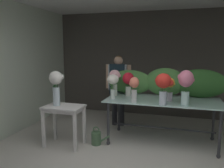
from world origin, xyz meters
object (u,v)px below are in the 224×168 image
Objects in this scene: vase_rosy_lilies at (186,84)px; vase_white_roses_tall at (56,84)px; vase_scarlet_hydrangea at (164,85)px; vase_sunset_freesia at (170,87)px; display_table_glass at (163,106)px; vase_crimson_dahlias at (129,81)px; side_table_white at (64,112)px; florist at (118,83)px; vase_coral_snapdragons at (134,88)px; vase_ivory_ranunculus at (113,83)px; vase_blush_peonies at (115,79)px; watering_can at (96,138)px.

vase_white_roses_tall is at bearing -172.48° from vase_rosy_lilies.
vase_scarlet_hydrangea reaches higher than vase_sunset_freesia.
vase_crimson_dahlias is (-0.69, 0.15, 0.41)m from display_table_glass.
florist is (0.65, 1.38, 0.36)m from side_table_white.
vase_coral_snapdragons is 0.47m from vase_ivory_ranunculus.
vase_scarlet_hydrangea is (0.50, -0.03, 0.08)m from vase_coral_snapdragons.
florist reaches higher than vase_blush_peonies.
vase_sunset_freesia reaches higher than side_table_white.
side_table_white is at bearing -171.98° from vase_rosy_lilies.
vase_blush_peonies is 0.28m from vase_crimson_dahlias.
florist reaches higher than vase_white_roses_tall.
florist is 3.57× the size of vase_coral_snapdragons.
vase_blush_peonies is at bearing 99.22° from vase_ivory_ranunculus.
vase_ivory_ranunculus is (-1.29, 0.14, -0.06)m from vase_rosy_lilies.
display_table_glass is at bearing 20.80° from side_table_white.
vase_white_roses_tall reaches higher than vase_scarlet_hydrangea.
vase_scarlet_hydrangea is (1.74, 0.24, 0.54)m from side_table_white.
vase_ivory_ranunculus is (0.05, -0.30, -0.03)m from vase_blush_peonies.
vase_blush_peonies is 0.31m from vase_ivory_ranunculus.
side_table_white is 1.19m from vase_blush_peonies.
watering_can is (-1.53, -0.10, -1.08)m from vase_rosy_lilies.
display_table_glass is at bearing 94.16° from vase_scarlet_hydrangea.
vase_white_roses_tall is (-2.22, -0.29, -0.06)m from vase_rosy_lilies.
vase_crimson_dahlias is 1.27m from watering_can.
vase_scarlet_hydrangea reaches higher than vase_crimson_dahlias.
display_table_glass is 3.31× the size of vase_white_roses_tall.
display_table_glass is at bearing 38.63° from vase_coral_snapdragons.
vase_blush_peonies is 1.20m from watering_can.
vase_rosy_lilies is 1.13× the size of vase_blush_peonies.
vase_blush_peonies is 1.13× the size of vase_ivory_ranunculus.
vase_sunset_freesia is at bearing 25.94° from vase_coral_snapdragons.
vase_blush_peonies reaches higher than vase_ivory_ranunculus.
vase_sunset_freesia is (1.03, 0.12, -0.05)m from vase_ivory_ranunculus.
vase_ivory_ranunculus is at bearing -166.89° from display_table_glass.
vase_coral_snapdragons is 0.66m from vase_sunset_freesia.
display_table_glass is 5.93× the size of watering_can.
vase_rosy_lilies reaches higher than watering_can.
vase_coral_snapdragons is at bearing -21.06° from vase_ivory_ranunculus.
vase_crimson_dahlias reaches higher than vase_coral_snapdragons.
vase_sunset_freesia is at bearing 15.86° from vase_white_roses_tall.
watering_can is at bearing -176.27° from vase_rosy_lilies.
vase_sunset_freesia is 0.85m from vase_crimson_dahlias.
display_table_glass is 0.71m from vase_coral_snapdragons.
florist reaches higher than vase_rosy_lilies.
side_table_white is 1.61× the size of vase_ivory_ranunculus.
vase_blush_peonies reaches higher than vase_sunset_freesia.
vase_sunset_freesia is (1.18, -0.82, 0.10)m from florist.
vase_sunset_freesia is at bearing 73.97° from vase_scarlet_hydrangea.
vase_ivory_ranunculus is 0.43m from vase_crimson_dahlias.
watering_can is at bearing -164.02° from vase_sunset_freesia.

